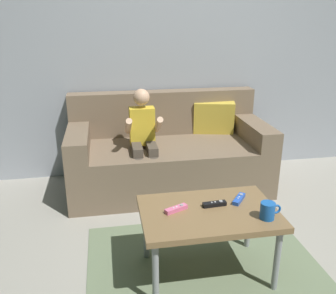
% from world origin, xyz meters
% --- Properties ---
extents(ground_plane, '(8.60, 8.60, 0.00)m').
position_xyz_m(ground_plane, '(0.00, 0.00, 0.00)').
color(ground_plane, '#9E998E').
extents(wall_back, '(4.30, 0.05, 2.50)m').
position_xyz_m(wall_back, '(0.00, 1.84, 1.25)').
color(wall_back, '#999EA8').
rests_on(wall_back, ground).
extents(couch, '(1.71, 0.80, 0.82)m').
position_xyz_m(couch, '(-0.24, 1.45, 0.29)').
color(couch, '#75604C').
rests_on(couch, ground).
extents(person_seated_on_couch, '(0.29, 0.36, 0.91)m').
position_xyz_m(person_seated_on_couch, '(-0.48, 1.28, 0.53)').
color(person_seated_on_couch, '#4C4238').
rests_on(person_seated_on_couch, ground).
extents(coffee_table, '(0.78, 0.51, 0.43)m').
position_xyz_m(coffee_table, '(-0.23, 0.21, 0.38)').
color(coffee_table, brown).
rests_on(coffee_table, ground).
extents(area_rug, '(1.43, 1.20, 0.01)m').
position_xyz_m(area_rug, '(-0.23, 0.21, 0.00)').
color(area_rug, '#6B7A5B').
rests_on(area_rug, ground).
extents(game_remote_pink_near_edge, '(0.14, 0.09, 0.03)m').
position_xyz_m(game_remote_pink_near_edge, '(-0.41, 0.24, 0.44)').
color(game_remote_pink_near_edge, pink).
rests_on(game_remote_pink_near_edge, coffee_table).
extents(game_remote_blue_center, '(0.11, 0.13, 0.03)m').
position_xyz_m(game_remote_blue_center, '(-0.02, 0.29, 0.44)').
color(game_remote_blue_center, blue).
rests_on(game_remote_blue_center, coffee_table).
extents(game_remote_black_far_corner, '(0.14, 0.05, 0.03)m').
position_xyz_m(game_remote_black_far_corner, '(-0.18, 0.26, 0.44)').
color(game_remote_black_far_corner, black).
rests_on(game_remote_black_far_corner, coffee_table).
extents(coffee_mug, '(0.12, 0.08, 0.09)m').
position_xyz_m(coffee_mug, '(0.06, 0.07, 0.47)').
color(coffee_mug, '#1959B2').
rests_on(coffee_mug, coffee_table).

